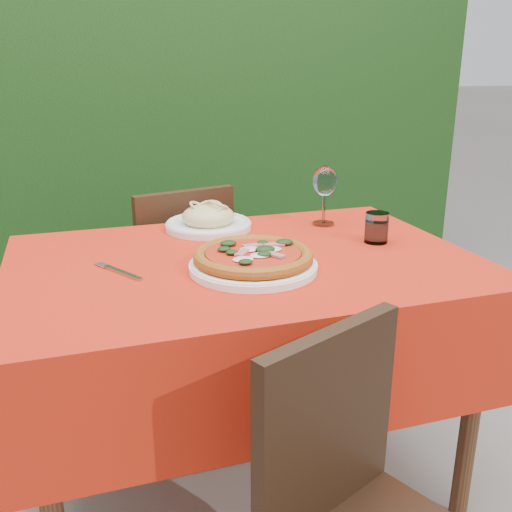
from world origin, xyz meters
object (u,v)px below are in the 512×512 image
object	(u,v)px
chair_near	(360,510)
pasta_plate	(208,220)
chair_far	(178,278)
pizza_plate	(253,259)
water_glass	(376,229)
wine_glass	(325,184)
fork	(123,273)

from	to	relation	value
chair_near	pasta_plate	xyz separation A→B (m)	(-0.05, 0.98, 0.32)
chair_far	pizza_plate	size ratio (longest dim) A/B	2.17
pizza_plate	water_glass	size ratio (longest dim) A/B	4.22
water_glass	pasta_plate	bearing A→B (deg)	145.67
pasta_plate	wine_glass	size ratio (longest dim) A/B	1.41
chair_far	pasta_plate	size ratio (longest dim) A/B	3.00
water_glass	fork	size ratio (longest dim) A/B	0.45
chair_near	water_glass	bearing A→B (deg)	36.37
chair_near	pizza_plate	xyz separation A→B (m)	(-0.03, 0.56, 0.32)
chair_near	pizza_plate	distance (m)	0.65
chair_near	chair_far	xyz separation A→B (m)	(-0.11, 1.28, 0.02)
chair_near	fork	bearing A→B (deg)	95.50
chair_near	wine_glass	xyz separation A→B (m)	(0.33, 0.91, 0.43)
fork	pasta_plate	bearing A→B (deg)	18.15
chair_near	fork	xyz separation A→B (m)	(-0.36, 0.64, 0.29)
pasta_plate	pizza_plate	bearing A→B (deg)	-87.56
chair_far	wine_glass	xyz separation A→B (m)	(0.43, -0.37, 0.41)
chair_near	fork	distance (m)	0.79
chair_near	chair_far	distance (m)	1.28
chair_far	pizza_plate	distance (m)	0.78
chair_far	water_glass	world-z (taller)	water_glass
chair_near	wine_glass	bearing A→B (deg)	46.67
chair_near	pasta_plate	world-z (taller)	pasta_plate
chair_far	fork	world-z (taller)	chair_far
chair_far	chair_near	bearing A→B (deg)	81.34
chair_far	wine_glass	bearing A→B (deg)	126.36
pasta_plate	fork	distance (m)	0.46
water_glass	chair_near	bearing A→B (deg)	-120.03
pasta_plate	fork	world-z (taller)	pasta_plate
pizza_plate	fork	size ratio (longest dim) A/B	1.91
pizza_plate	chair_far	bearing A→B (deg)	96.00
chair_near	chair_far	size ratio (longest dim) A/B	0.96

